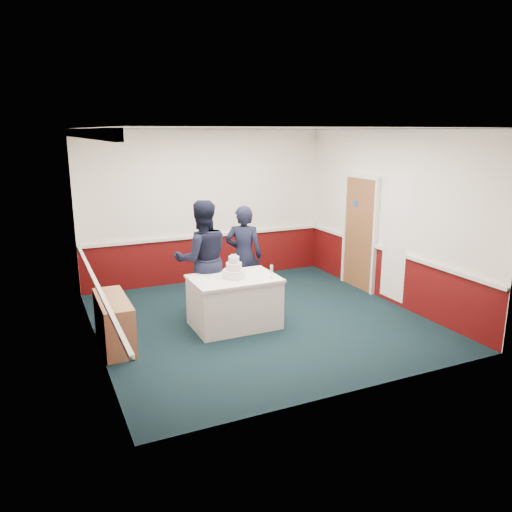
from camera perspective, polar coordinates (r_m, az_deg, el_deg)
name	(u,v)px	position (r m, az deg, el deg)	size (l,w,h in m)	color
ground	(260,320)	(8.10, 0.46, -7.32)	(5.00, 5.00, 0.00)	black
room_shell	(249,194)	(8.19, -0.83, 7.14)	(5.00, 5.00, 3.00)	white
sideboard	(114,322)	(7.34, -15.90, -7.28)	(0.41, 1.20, 0.70)	#A87851
cake_table	(234,301)	(7.74, -2.49, -5.21)	(1.32, 0.92, 0.79)	white
wedding_cake	(234,270)	(7.59, -2.53, -1.65)	(0.35, 0.35, 0.36)	white
cake_knife	(237,281)	(7.43, -2.16, -2.86)	(0.01, 0.22, 0.01)	silver
champagne_flute	(272,269)	(7.53, 1.80, -1.55)	(0.05, 0.05, 0.21)	silver
person_man	(202,259)	(8.07, -6.16, -0.35)	(0.93, 0.72, 1.91)	black
person_woman	(244,256)	(8.57, -1.41, 0.03)	(0.64, 0.42, 1.75)	black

